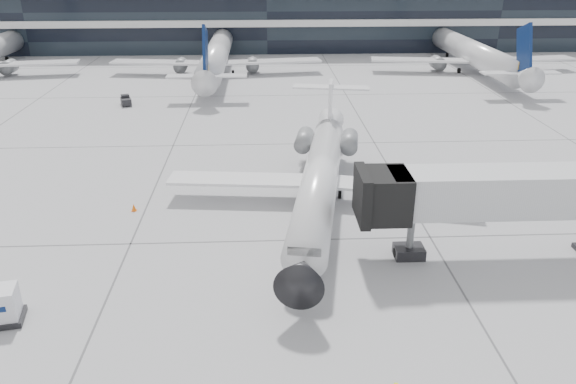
{
  "coord_description": "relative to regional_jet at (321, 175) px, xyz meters",
  "views": [
    {
      "loc": [
        -1.16,
        -32.95,
        17.92
      ],
      "look_at": [
        0.5,
        2.1,
        2.6
      ],
      "focal_mm": 35.0,
      "sensor_mm": 36.0,
      "label": 1
    }
  ],
  "objects": [
    {
      "name": "traffic_cone",
      "position": [
        -13.93,
        -0.76,
        -2.05
      ],
      "size": [
        0.47,
        0.47,
        0.55
      ],
      "rotation": [
        0.0,
        0.0,
        0.29
      ],
      "color": "orange",
      "rests_on": "ground"
    },
    {
      "name": "regional_jet",
      "position": [
        0.0,
        0.0,
        0.0
      ],
      "size": [
        23.43,
        29.22,
        6.77
      ],
      "rotation": [
        0.0,
        0.0,
        -0.17
      ],
      "color": "white",
      "rests_on": "ground"
    },
    {
      "name": "far_tug",
      "position": [
        -21.11,
        30.05,
        -1.76
      ],
      "size": [
        1.71,
        2.2,
        1.23
      ],
      "rotation": [
        0.0,
        0.0,
        0.33
      ],
      "color": "black",
      "rests_on": "ground"
    },
    {
      "name": "jet_bridge",
      "position": [
        11.46,
        -8.42,
        2.0
      ],
      "size": [
        18.38,
        4.08,
        5.92
      ],
      "rotation": [
        0.0,
        0.0,
        -0.0
      ],
      "color": "#A7A9AB",
      "rests_on": "ground"
    },
    {
      "name": "ground",
      "position": [
        -3.13,
        -5.89,
        -2.31
      ],
      "size": [
        220.0,
        220.0,
        0.0
      ],
      "primitive_type": "plane",
      "color": "#959598",
      "rests_on": "ground"
    },
    {
      "name": "bg_jet_center",
      "position": [
        -11.13,
        49.11,
        -2.31
      ],
      "size": [
        32.0,
        40.0,
        9.6
      ],
      "primitive_type": null,
      "color": "silver",
      "rests_on": "ground"
    },
    {
      "name": "bg_jet_right",
      "position": [
        28.87,
        49.11,
        -2.31
      ],
      "size": [
        32.0,
        40.0,
        9.6
      ],
      "primitive_type": null,
      "color": "silver",
      "rests_on": "ground"
    },
    {
      "name": "terminal",
      "position": [
        -3.13,
        76.11,
        2.69
      ],
      "size": [
        170.0,
        22.0,
        10.0
      ],
      "primitive_type": "cube",
      "color": "black",
      "rests_on": "ground"
    }
  ]
}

